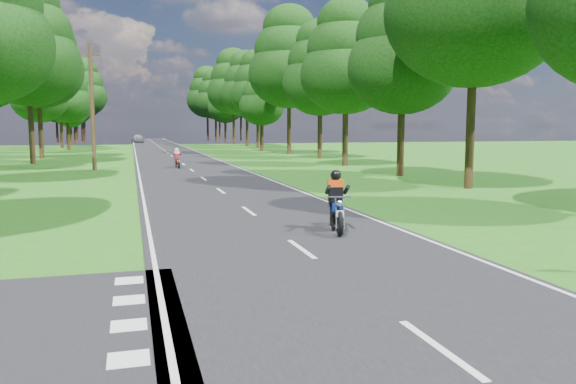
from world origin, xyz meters
name	(u,v)px	position (x,y,z in m)	size (l,w,h in m)	color
ground	(331,271)	(0.00, 0.00, 0.00)	(160.00, 160.00, 0.00)	#285E15
main_road	(168,153)	(0.00, 50.00, 0.01)	(7.00, 140.00, 0.02)	black
road_markings	(168,154)	(-0.14, 48.13, 0.02)	(7.40, 140.00, 0.01)	silver
treeline	(173,81)	(1.43, 60.06, 8.25)	(40.00, 115.35, 14.78)	black
telegraph_pole	(92,106)	(-6.00, 28.00, 4.07)	(1.20, 0.26, 8.00)	#382616
rider_near_blue	(336,201)	(1.57, 3.93, 0.83)	(0.65, 1.95, 1.63)	navy
rider_far_red	(177,158)	(-0.73, 28.25, 0.69)	(0.53, 1.60, 1.33)	#B5270D
distant_car	(138,138)	(-2.60, 90.04, 0.76)	(1.75, 4.34, 1.48)	#AEB0B5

